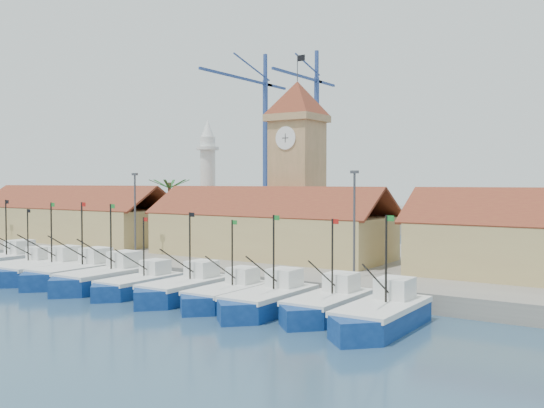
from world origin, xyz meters
The scene contains 21 objects.
ground centered at (0.00, 0.00, 0.00)m, with size 400.00×400.00×0.00m, color navy.
quay centered at (0.00, 24.00, 0.75)m, with size 140.00×32.00×1.50m, color gray.
terminal centered at (0.00, 110.00, 1.00)m, with size 240.00×80.00×2.00m, color gray.
boat_1 centered at (-18.58, 2.59, 0.74)m, with size 3.47×9.50×7.19m.
boat_2 centered at (-14.45, 2.25, 0.83)m, with size 3.85×10.55×7.99m.
boat_3 centered at (-10.38, 2.62, 0.84)m, with size 3.90×10.69×8.09m.
boat_4 centered at (-5.92, 2.20, 0.83)m, with size 3.87×10.60×8.02m.
boat_5 centered at (-1.56, 2.09, 0.71)m, with size 3.33×9.13×6.91m.
boat_6 centered at (3.40, 2.32, 0.77)m, with size 3.61×9.90×7.49m.
boat_7 centered at (7.72, 2.42, 0.72)m, with size 3.37×9.23×6.98m.
boat_8 centered at (11.74, 2.11, 0.78)m, with size 3.63×9.95×7.53m.
boat_9 centered at (16.11, 3.12, 0.76)m, with size 3.54×9.69×7.33m.
boat_10 centered at (20.73, 1.81, 0.81)m, with size 3.77×10.33×7.82m.
hall_left centered at (-32.00, 20.00, 3.99)m, with size 31.20×10.13×7.61m.
hall_center centered at (0.00, 20.00, 3.99)m, with size 27.04×10.13×7.61m.
clock_tower centered at (0.00, 26.00, 11.96)m, with size 5.80×5.80×22.70m.
minaret centered at (-15.00, 28.00, 9.73)m, with size 3.00×3.00×16.30m.
palm_tree centered at (-20.00, 26.00, 6.25)m, with size 5.60×5.03×8.39m.
lamp_posts centered at (0.50, 12.00, 6.48)m, with size 80.70×0.25×9.03m.
crane_blue_far centered at (-55.64, 99.87, 25.71)m, with size 1.00×37.36×42.05m.
crane_blue_near centered at (-43.14, 106.77, 25.55)m, with size 1.00×31.49×42.60m.
Camera 1 is at (36.17, -34.35, 9.54)m, focal length 40.00 mm.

